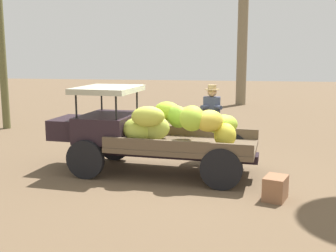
{
  "coord_description": "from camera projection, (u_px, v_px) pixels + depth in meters",
  "views": [
    {
      "loc": [
        -1.05,
        8.64,
        2.59
      ],
      "look_at": [
        0.31,
        -0.03,
        1.04
      ],
      "focal_mm": 45.0,
      "sensor_mm": 36.0,
      "label": 1
    }
  ],
  "objects": [
    {
      "name": "ground_plane",
      "position": [
        182.0,
        174.0,
        9.01
      ],
      "size": [
        60.0,
        60.0,
        0.0
      ],
      "primitive_type": "plane",
      "color": "brown"
    },
    {
      "name": "truck",
      "position": [
        146.0,
        130.0,
        9.02
      ],
      "size": [
        4.57,
        2.11,
        1.84
      ],
      "rotation": [
        0.0,
        0.0,
        -0.1
      ],
      "color": "black",
      "rests_on": "ground"
    },
    {
      "name": "farmer",
      "position": [
        212.0,
        117.0,
        10.11
      ],
      "size": [
        0.53,
        0.46,
        1.82
      ],
      "rotation": [
        0.0,
        0.0,
        1.56
      ],
      "color": "#445A6A",
      "rests_on": "ground"
    },
    {
      "name": "wooden_crate",
      "position": [
        275.0,
        188.0,
        7.45
      ],
      "size": [
        0.5,
        0.58,
        0.42
      ],
      "primitive_type": "cube",
      "rotation": [
        0.0,
        0.0,
        1.24
      ],
      "color": "#8D5E40",
      "rests_on": "ground"
    }
  ]
}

